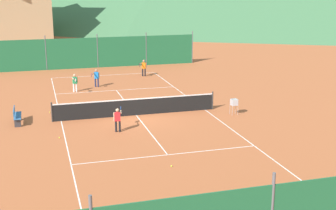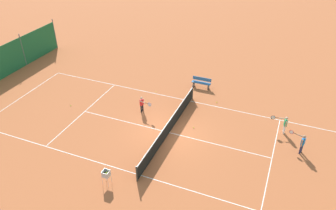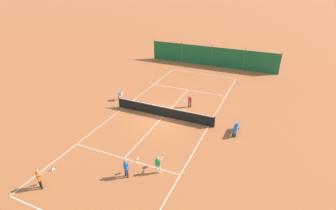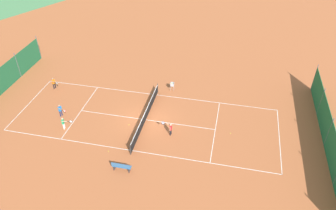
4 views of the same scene
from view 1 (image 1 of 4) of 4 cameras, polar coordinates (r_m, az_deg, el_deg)
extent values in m
plane|color=#B25B33|center=(26.17, -3.91, -1.25)|extent=(600.00, 600.00, 0.00)
cube|color=white|center=(37.57, -7.77, 3.61)|extent=(8.25, 0.05, 0.01)
cube|color=white|center=(25.66, -12.89, -1.92)|extent=(0.05, 23.85, 0.01)
cube|color=white|center=(27.28, 4.54, -0.58)|extent=(0.05, 23.85, 0.01)
cube|color=white|center=(32.25, -6.32, 1.80)|extent=(8.20, 0.05, 0.01)
cube|color=white|center=(20.27, -0.05, -6.08)|extent=(8.20, 0.05, 0.01)
cube|color=white|center=(26.16, -3.91, -1.24)|extent=(0.05, 12.80, 0.01)
cylinder|color=#2D2D2D|center=(25.51, -13.97, -0.86)|extent=(0.08, 0.08, 1.06)
cylinder|color=#2D2D2D|center=(27.30, 5.45, 0.55)|extent=(0.08, 0.08, 1.06)
cube|color=black|center=(26.04, -3.93, -0.29)|extent=(9.10, 0.02, 0.91)
cube|color=white|center=(25.92, -3.94, 0.72)|extent=(9.10, 0.04, 0.06)
cube|color=#1E6038|center=(40.87, -8.58, 6.34)|extent=(17.20, 0.04, 2.60)
cylinder|color=#59595E|center=(40.52, -14.66, 6.16)|extent=(0.08, 0.08, 2.90)
cylinder|color=#59595E|center=(40.85, -8.59, 6.54)|extent=(0.08, 0.08, 2.90)
cylinder|color=#59595E|center=(41.61, -2.67, 6.85)|extent=(0.08, 0.08, 2.90)
cylinder|color=#59595E|center=(42.80, 2.98, 7.07)|extent=(0.08, 0.08, 2.90)
cylinder|color=white|center=(32.23, -11.10, 2.11)|extent=(0.10, 0.10, 0.57)
cylinder|color=white|center=(32.18, -11.41, 2.08)|extent=(0.10, 0.10, 0.57)
cube|color=#239E5B|center=(32.10, -11.30, 2.98)|extent=(0.30, 0.21, 0.44)
sphere|color=tan|center=(32.03, -11.33, 3.57)|extent=(0.18, 0.18, 0.18)
cylinder|color=tan|center=(32.14, -11.00, 3.01)|extent=(0.06, 0.06, 0.44)
cylinder|color=tan|center=(31.81, -11.51, 3.18)|extent=(0.15, 0.45, 0.06)
cylinder|color=black|center=(31.50, -11.35, 3.08)|extent=(0.07, 0.20, 0.03)
torus|color=black|center=(31.28, -11.22, 3.00)|extent=(0.08, 0.28, 0.28)
cylinder|color=silver|center=(31.28, -11.22, 3.00)|extent=(0.05, 0.25, 0.25)
cylinder|color=#23284C|center=(33.43, -8.52, 2.71)|extent=(0.11, 0.11, 0.60)
cylinder|color=#23284C|center=(33.46, -8.84, 2.71)|extent=(0.11, 0.11, 0.60)
cube|color=blue|center=(33.34, -8.71, 3.60)|extent=(0.33, 0.25, 0.46)
sphere|color=#A37556|center=(33.27, -8.74, 4.20)|extent=(0.18, 0.18, 0.18)
cylinder|color=#A37556|center=(33.30, -8.40, 3.60)|extent=(0.07, 0.07, 0.46)
cylinder|color=#A37556|center=(33.12, -9.11, 3.83)|extent=(0.21, 0.46, 0.07)
cylinder|color=black|center=(32.79, -9.23, 3.72)|extent=(0.09, 0.21, 0.03)
torus|color=red|center=(32.55, -9.31, 3.63)|extent=(0.11, 0.27, 0.28)
cylinder|color=silver|center=(32.55, -9.31, 3.63)|extent=(0.08, 0.24, 0.25)
cylinder|color=black|center=(36.87, -2.81, 4.00)|extent=(0.11, 0.11, 0.61)
cylinder|color=black|center=(36.90, -3.11, 4.00)|extent=(0.11, 0.11, 0.61)
cube|color=orange|center=(36.78, -2.97, 4.83)|extent=(0.34, 0.27, 0.47)
sphere|color=#A37556|center=(36.72, -2.98, 5.38)|extent=(0.19, 0.19, 0.19)
cylinder|color=#A37556|center=(36.75, -2.68, 4.82)|extent=(0.07, 0.07, 0.47)
cylinder|color=#A37556|center=(36.55, -3.33, 5.06)|extent=(0.25, 0.46, 0.07)
cylinder|color=black|center=(36.22, -3.42, 4.96)|extent=(0.11, 0.21, 0.03)
torus|color=black|center=(35.98, -3.49, 4.89)|extent=(0.13, 0.27, 0.28)
cylinder|color=silver|center=(35.98, -3.49, 4.89)|extent=(0.10, 0.23, 0.25)
cylinder|color=black|center=(23.31, -6.36, -2.61)|extent=(0.10, 0.10, 0.57)
cylinder|color=black|center=(23.31, -5.91, -2.60)|extent=(0.10, 0.10, 0.57)
cube|color=red|center=(23.16, -6.17, -1.42)|extent=(0.30, 0.20, 0.44)
sphere|color=tan|center=(23.07, -6.19, -0.63)|extent=(0.17, 0.17, 0.17)
cylinder|color=tan|center=(23.16, -6.60, -1.43)|extent=(0.06, 0.06, 0.44)
cylinder|color=tan|center=(23.33, -5.76, -0.85)|extent=(0.13, 0.44, 0.06)
cylinder|color=black|center=(23.64, -5.77, -0.64)|extent=(0.06, 0.20, 0.03)
torus|color=#1E4CB2|center=(23.87, -5.78, -0.49)|extent=(0.07, 0.28, 0.28)
cylinder|color=silver|center=(23.87, -5.78, -0.49)|extent=(0.04, 0.25, 0.25)
sphere|color=#CCE033|center=(27.44, -14.21, -0.84)|extent=(0.07, 0.07, 0.07)
sphere|color=#CCE033|center=(22.91, -13.10, -3.90)|extent=(0.07, 0.07, 0.07)
sphere|color=#CCE033|center=(18.99, 0.43, -7.46)|extent=(0.07, 0.07, 0.07)
sphere|color=#CCE033|center=(27.19, -6.64, -0.63)|extent=(0.07, 0.07, 0.07)
cylinder|color=#B7B7BC|center=(26.21, 7.84, -0.71)|extent=(0.02, 0.02, 0.55)
cylinder|color=#B7B7BC|center=(26.34, 8.52, -0.65)|extent=(0.02, 0.02, 0.55)
cylinder|color=#B7B7BC|center=(26.51, 7.54, -0.52)|extent=(0.02, 0.02, 0.55)
cylinder|color=#B7B7BC|center=(26.64, 8.22, -0.46)|extent=(0.02, 0.02, 0.55)
cube|color=#B7B7BC|center=(26.35, 8.05, 0.01)|extent=(0.34, 0.34, 0.02)
cube|color=#B7B7BC|center=(26.16, 8.21, 0.26)|extent=(0.34, 0.02, 0.34)
cube|color=#B7B7BC|center=(26.46, 7.91, 0.44)|extent=(0.34, 0.02, 0.34)
cube|color=#B7B7BC|center=(26.24, 7.72, 0.33)|extent=(0.02, 0.34, 0.34)
cube|color=#B7B7BC|center=(26.38, 8.40, 0.38)|extent=(0.02, 0.34, 0.34)
sphere|color=#CCE033|center=(26.32, 8.36, 0.07)|extent=(0.07, 0.07, 0.07)
sphere|color=#CCE033|center=(26.46, 8.04, 0.17)|extent=(0.07, 0.07, 0.07)
sphere|color=#CCE033|center=(26.24, 8.21, 0.03)|extent=(0.07, 0.07, 0.07)
sphere|color=#CCE033|center=(26.43, 8.16, 0.14)|extent=(0.07, 0.07, 0.07)
sphere|color=#CCE033|center=(26.34, 8.21, 0.09)|extent=(0.07, 0.07, 0.07)
sphere|color=#CCE033|center=(26.47, 8.20, 0.16)|extent=(0.07, 0.07, 0.07)
sphere|color=#CCE033|center=(26.33, 8.11, 0.21)|extent=(0.07, 0.07, 0.07)
sphere|color=#CCE033|center=(26.22, 8.20, 0.15)|extent=(0.07, 0.07, 0.07)
sphere|color=#CCE033|center=(26.22, 8.01, 0.15)|extent=(0.07, 0.07, 0.07)
sphere|color=#CCE033|center=(26.42, 8.10, 0.26)|extent=(0.07, 0.07, 0.07)
sphere|color=#CCE033|center=(26.40, 7.75, 0.26)|extent=(0.07, 0.07, 0.07)
sphere|color=#CCE033|center=(26.23, 7.90, 0.17)|extent=(0.07, 0.07, 0.07)
sphere|color=#CCE033|center=(26.34, 8.03, 0.35)|extent=(0.07, 0.07, 0.07)
sphere|color=#CCE033|center=(26.45, 8.20, 0.41)|extent=(0.07, 0.07, 0.07)
sphere|color=#CCE033|center=(26.48, 8.19, 0.42)|extent=(0.07, 0.07, 0.07)
sphere|color=#CCE033|center=(26.43, 8.18, 0.39)|extent=(0.07, 0.07, 0.07)
sphere|color=#CCE033|center=(26.26, 7.91, 0.31)|extent=(0.07, 0.07, 0.07)
sphere|color=#CCE033|center=(26.28, 7.84, 0.32)|extent=(0.07, 0.07, 0.07)
cube|color=#336699|center=(25.68, -17.87, -1.25)|extent=(0.36, 1.50, 0.05)
cube|color=#336699|center=(25.62, -18.27, -0.71)|extent=(0.04, 1.50, 0.28)
cube|color=#333338|center=(26.31, -17.80, -1.36)|extent=(0.32, 0.06, 0.44)
cube|color=#333338|center=(25.16, -17.86, -2.09)|extent=(0.32, 0.06, 0.44)
cube|color=tan|center=(64.44, -19.57, 11.15)|extent=(12.00, 9.00, 8.00)
camera|label=2|loc=(37.49, 19.09, 22.65)|focal=35.00mm
camera|label=3|loc=(43.16, -21.58, 19.19)|focal=28.00mm
camera|label=4|loc=(27.25, -67.79, 32.39)|focal=35.00mm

